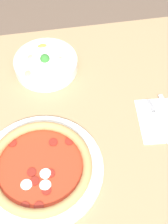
# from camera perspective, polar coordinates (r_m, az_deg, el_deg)

# --- Properties ---
(ground_plane) EXTENTS (8.00, 8.00, 0.00)m
(ground_plane) POSITION_cam_1_polar(r_m,az_deg,el_deg) (1.63, -3.81, -16.06)
(ground_plane) COLOR brown
(dining_table) EXTENTS (1.21, 0.85, 0.73)m
(dining_table) POSITION_cam_1_polar(r_m,az_deg,el_deg) (1.06, -5.64, -4.80)
(dining_table) COLOR tan
(dining_table) RESTS_ON ground_plane
(pizza) EXTENTS (0.35, 0.35, 0.04)m
(pizza) POSITION_cam_1_polar(r_m,az_deg,el_deg) (0.88, -8.01, -9.97)
(pizza) COLOR white
(pizza) RESTS_ON dining_table
(bowl) EXTENTS (0.22, 0.22, 0.07)m
(bowl) POSITION_cam_1_polar(r_m,az_deg,el_deg) (1.09, -7.00, 8.82)
(bowl) COLOR white
(bowl) RESTS_ON dining_table
(napkin) EXTENTS (0.18, 0.18, 0.00)m
(napkin) POSITION_cam_1_polar(r_m,az_deg,el_deg) (1.00, 14.60, -1.37)
(napkin) COLOR white
(napkin) RESTS_ON dining_table
(fork) EXTENTS (0.02, 0.17, 0.00)m
(fork) POSITION_cam_1_polar(r_m,az_deg,el_deg) (0.99, 13.35, -1.54)
(fork) COLOR silver
(fork) RESTS_ON napkin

